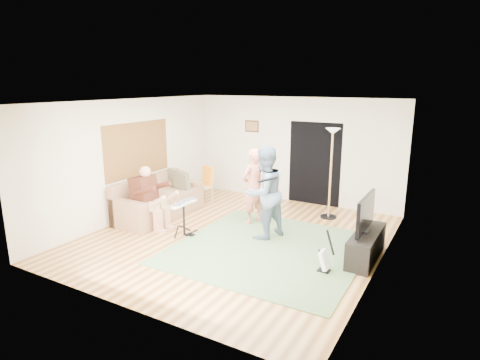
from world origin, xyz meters
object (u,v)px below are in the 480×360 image
singer (253,186)px  torchiere_lamp (332,157)px  dining_chair (204,190)px  tv_cabinet (366,246)px  drum_kit (184,220)px  guitar_spare (325,260)px  guitarist (264,193)px  sofa (157,203)px  television (366,213)px

singer → torchiere_lamp: (1.37, 1.16, 0.58)m
dining_chair → tv_cabinet: bearing=-0.0°
drum_kit → singer: size_ratio=0.44×
guitar_spare → dining_chair: 4.59m
drum_kit → guitarist: bearing=25.4°
sofa → drum_kit: (1.30, -0.65, 0.01)m
dining_chair → drum_kit: bearing=-47.7°
drum_kit → television: bearing=10.9°
sofa → guitarist: bearing=1.0°
sofa → tv_cabinet: sofa is taller
singer → guitar_spare: size_ratio=2.25×
tv_cabinet → singer: bearing=165.1°
torchiere_lamp → dining_chair: (-3.19, -0.44, -1.08)m
guitarist → dining_chair: (-2.43, 1.39, -0.59)m
torchiere_lamp → dining_chair: bearing=-172.2°
tv_cabinet → sofa: bearing=-179.8°
torchiere_lamp → drum_kit: bearing=-131.5°
singer → television: singer is taller
guitar_spare → tv_cabinet: guitar_spare is taller
torchiere_lamp → guitar_spare: bearing=-73.6°
drum_kit → torchiere_lamp: torchiere_lamp is taller
drum_kit → singer: bearing=57.5°
guitar_spare → torchiere_lamp: 3.07m
sofa → guitar_spare: (4.33, -0.83, -0.09)m
dining_chair → tv_cabinet: dining_chair is taller
drum_kit → guitar_spare: guitar_spare is taller
dining_chair → sofa: bearing=-85.7°
dining_chair → guitar_spare: bearing=-12.0°
singer → guitar_spare: (2.16, -1.55, -0.62)m
sofa → guitarist: size_ratio=1.21×
guitarist → television: 1.98m
singer → guitarist: 0.90m
guitarist → sofa: bearing=-68.1°
television → guitar_spare: bearing=-116.4°
drum_kit → guitar_spare: (3.03, -0.18, -0.11)m
singer → guitar_spare: bearing=71.9°
guitarist → tv_cabinet: bearing=109.8°
sofa → guitarist: guitarist is taller
singer → tv_cabinet: bearing=92.5°
singer → torchiere_lamp: size_ratio=0.81×
singer → dining_chair: singer is taller
tv_cabinet → television: 0.60m
drum_kit → sofa: bearing=153.4°
sofa → dining_chair: 1.48m
guitarist → tv_cabinet: 2.14m
drum_kit → singer: (0.87, 1.36, 0.52)m
sofa → guitar_spare: bearing=-10.9°
dining_chair → tv_cabinet: 4.68m
guitarist → torchiere_lamp: (0.76, 1.82, 0.49)m
guitarist → guitar_spare: bearing=81.3°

